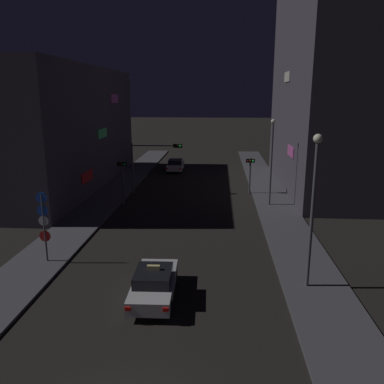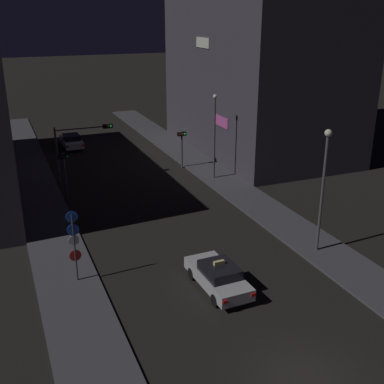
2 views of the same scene
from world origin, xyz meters
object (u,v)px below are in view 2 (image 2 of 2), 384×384
at_px(traffic_light_right_kerb, 182,142).
at_px(street_lamp_far_block, 215,130).
at_px(street_lamp_near_block, 324,178).
at_px(traffic_light_overhead, 80,141).
at_px(sign_pole_left, 74,241).
at_px(taxi, 218,276).
at_px(traffic_light_left_kerb, 64,167).
at_px(far_car, 71,141).

relative_size(traffic_light_right_kerb, street_lamp_far_block, 0.49).
xyz_separation_m(street_lamp_near_block, street_lamp_far_block, (-0.06, 14.16, -0.38)).
xyz_separation_m(traffic_light_overhead, sign_pole_left, (-3.24, -15.81, -1.12)).
xyz_separation_m(taxi, sign_pole_left, (-6.45, 3.38, 1.61)).
height_order(sign_pole_left, street_lamp_far_block, street_lamp_far_block).
relative_size(taxi, traffic_light_left_kerb, 1.23).
distance_m(taxi, street_lamp_near_block, 8.17).
relative_size(traffic_light_overhead, traffic_light_left_kerb, 1.29).
height_order(traffic_light_overhead, traffic_light_left_kerb, traffic_light_overhead).
bearing_deg(sign_pole_left, traffic_light_left_kerb, 83.66).
distance_m(far_car, traffic_light_overhead, 11.37).
bearing_deg(taxi, sign_pole_left, 152.33).
bearing_deg(street_lamp_far_block, street_lamp_near_block, -89.75).
bearing_deg(far_car, street_lamp_far_block, -57.22).
height_order(traffic_light_right_kerb, street_lamp_far_block, street_lamp_far_block).
distance_m(taxi, traffic_light_overhead, 19.65).
relative_size(traffic_light_overhead, traffic_light_right_kerb, 1.39).
xyz_separation_m(traffic_light_left_kerb, sign_pole_left, (-1.33, -11.97, -0.28)).
distance_m(taxi, traffic_light_right_kerb, 20.34).
bearing_deg(far_car, taxi, -85.52).
bearing_deg(street_lamp_far_block, traffic_light_overhead, 160.79).
xyz_separation_m(traffic_light_left_kerb, street_lamp_near_block, (12.19, -13.88, 1.93)).
xyz_separation_m(far_car, street_lamp_far_block, (9.38, -14.56, 3.44)).
height_order(far_car, street_lamp_far_block, street_lamp_far_block).
height_order(sign_pole_left, street_lamp_near_block, street_lamp_near_block).
relative_size(traffic_light_left_kerb, street_lamp_far_block, 0.53).
xyz_separation_m(traffic_light_left_kerb, street_lamp_far_block, (12.13, 0.28, 1.55)).
height_order(far_car, traffic_light_left_kerb, traffic_light_left_kerb).
distance_m(traffic_light_overhead, street_lamp_near_block, 20.52).
relative_size(taxi, traffic_light_right_kerb, 1.33).
height_order(far_car, sign_pole_left, sign_pole_left).
xyz_separation_m(traffic_light_overhead, traffic_light_right_kerb, (8.87, 0.28, -1.02)).
bearing_deg(traffic_light_overhead, far_car, 85.59).
bearing_deg(sign_pole_left, far_car, 81.34).
height_order(far_car, traffic_light_right_kerb, traffic_light_right_kerb).
distance_m(traffic_light_overhead, traffic_light_right_kerb, 8.93).
bearing_deg(sign_pole_left, street_lamp_near_block, -8.05).
relative_size(traffic_light_left_kerb, street_lamp_near_block, 0.51).
bearing_deg(sign_pole_left, taxi, -27.67).
distance_m(traffic_light_left_kerb, street_lamp_near_block, 18.58).
relative_size(sign_pole_left, street_lamp_far_block, 0.56).
bearing_deg(street_lamp_far_block, taxi, -114.17).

